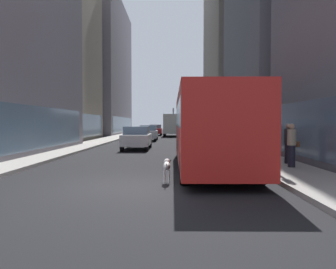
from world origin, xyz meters
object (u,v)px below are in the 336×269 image
at_px(car_white_van, 137,138).
at_px(pedestrian_with_handbag, 292,145).
at_px(box_truck, 172,124).
at_px(pedestrian_in_coat, 288,143).
at_px(dalmatian_dog, 167,166).
at_px(car_silver_sedan, 149,133).
at_px(traffic_light_near, 269,108).
at_px(car_red_coupe, 156,130).
at_px(transit_bus, 208,125).
at_px(car_grey_wagon, 190,135).

xyz_separation_m(car_white_van, pedestrian_with_handbag, (7.15, -11.08, 0.19)).
relative_size(box_truck, pedestrian_with_handbag, 4.44).
relative_size(box_truck, pedestrian_in_coat, 4.44).
xyz_separation_m(box_truck, dalmatian_dog, (-0.07, -38.86, -1.15)).
distance_m(car_silver_sedan, traffic_light_near, 24.50).
height_order(pedestrian_with_handbag, pedestrian_in_coat, same).
bearing_deg(car_red_coupe, transit_bus, -83.98).
bearing_deg(pedestrian_in_coat, traffic_light_near, -126.66).
distance_m(car_red_coupe, pedestrian_with_handbag, 39.61).
height_order(transit_bus, traffic_light_near, traffic_light_near).
xyz_separation_m(car_red_coupe, pedestrian_in_coat, (7.40, -37.72, 0.19)).
bearing_deg(dalmatian_dog, transit_bus, 66.22).
bearing_deg(car_silver_sedan, pedestrian_in_coat, -71.33).
distance_m(box_truck, dalmatian_dog, 38.87).
height_order(transit_bus, car_red_coupe, transit_bus).
distance_m(car_grey_wagon, car_silver_sedan, 7.69).
xyz_separation_m(car_grey_wagon, car_red_coupe, (-4.00, 22.38, -0.00)).
xyz_separation_m(pedestrian_with_handbag, traffic_light_near, (-1.05, -0.51, 1.42)).
bearing_deg(car_silver_sedan, car_white_van, -90.00).
distance_m(car_grey_wagon, traffic_light_near, 17.30).
xyz_separation_m(car_white_van, box_truck, (2.40, 24.98, 0.84)).
height_order(car_white_van, pedestrian_in_coat, pedestrian_in_coat).
bearing_deg(pedestrian_with_handbag, car_white_van, 122.82).
bearing_deg(car_grey_wagon, car_white_van, -126.03).
height_order(transit_bus, dalmatian_dog, transit_bus).
bearing_deg(pedestrian_in_coat, box_truck, 98.18).
height_order(car_silver_sedan, dalmatian_dog, car_silver_sedan).
distance_m(car_red_coupe, traffic_light_near, 39.98).
bearing_deg(car_red_coupe, pedestrian_with_handbag, -79.60).
relative_size(car_red_coupe, box_truck, 0.62).
relative_size(car_white_van, car_silver_sedan, 0.96).
distance_m(car_grey_wagon, dalmatian_dog, 19.45).
bearing_deg(traffic_light_near, pedestrian_with_handbag, 26.09).
relative_size(car_white_van, pedestrian_with_handbag, 2.73).
bearing_deg(car_silver_sedan, pedestrian_with_handbag, -72.85).
bearing_deg(transit_bus, pedestrian_in_coat, 3.95).
height_order(car_grey_wagon, pedestrian_in_coat, pedestrian_in_coat).
bearing_deg(pedestrian_in_coat, pedestrian_with_handbag, -101.70).
bearing_deg(box_truck, dalmatian_dog, -90.11).
bearing_deg(transit_bus, traffic_light_near, -35.85).
xyz_separation_m(dalmatian_dog, pedestrian_with_handbag, (4.82, 2.79, 0.50)).
xyz_separation_m(transit_bus, box_truck, (-1.60, 35.06, -0.11)).
relative_size(car_red_coupe, pedestrian_with_handbag, 2.77).
bearing_deg(car_grey_wagon, car_red_coupe, 100.13).
bearing_deg(car_grey_wagon, car_silver_sedan, 121.32).
xyz_separation_m(car_grey_wagon, car_white_van, (-4.00, -5.50, -0.00)).
bearing_deg(box_truck, transit_bus, -87.39).
bearing_deg(car_red_coupe, traffic_light_near, -81.22).
relative_size(car_red_coupe, dalmatian_dog, 4.87).
height_order(car_silver_sedan, traffic_light_near, traffic_light_near).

